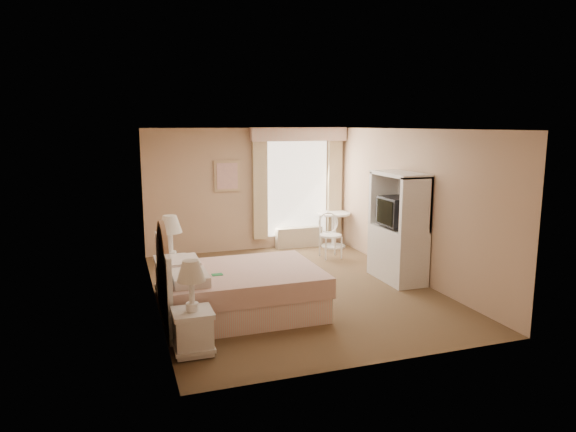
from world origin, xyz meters
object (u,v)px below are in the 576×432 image
object	(u,v)px
nightstand_near	(193,320)
armoire	(398,236)
cafe_chair	(330,231)
round_table	(334,224)
nightstand_far	(172,266)
bed	(234,289)

from	to	relation	value
nightstand_near	armoire	size ratio (longest dim) A/B	0.60
cafe_chair	round_table	bearing A→B (deg)	62.77
nightstand_near	nightstand_far	distance (m)	2.17
nightstand_far	round_table	size ratio (longest dim) A/B	1.64
nightstand_near	cafe_chair	xyz separation A→B (m)	(3.18, 3.51, 0.10)
bed	cafe_chair	world-z (taller)	bed
nightstand_near	nightstand_far	xyz separation A→B (m)	(0.00, 2.17, 0.05)
bed	armoire	world-z (taller)	armoire
bed	cafe_chair	bearing A→B (deg)	44.59
armoire	nightstand_near	bearing A→B (deg)	-154.34
bed	nightstand_far	distance (m)	1.31
nightstand_near	armoire	xyz separation A→B (m)	(3.65, 1.75, 0.34)
nightstand_near	cafe_chair	bearing A→B (deg)	47.82
cafe_chair	nightstand_near	bearing A→B (deg)	-130.58
bed	cafe_chair	xyz separation A→B (m)	(2.46, 2.42, 0.16)
round_table	nightstand_far	bearing A→B (deg)	-149.83
bed	round_table	size ratio (longest dim) A/B	2.88
round_table	armoire	xyz separation A→B (m)	(0.06, -2.50, 0.26)
nightstand_near	cafe_chair	world-z (taller)	nightstand_near
nightstand_near	armoire	distance (m)	4.07
nightstand_near	nightstand_far	world-z (taller)	nightstand_far
nightstand_near	round_table	bearing A→B (deg)	49.87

